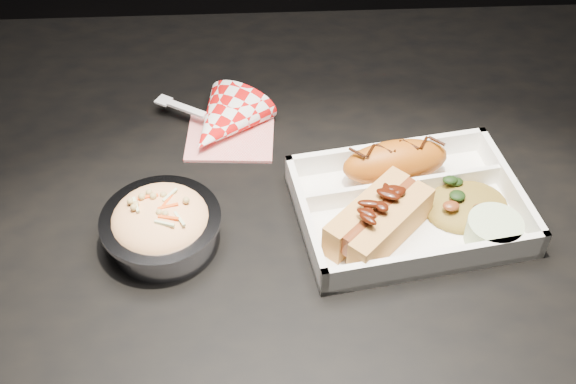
% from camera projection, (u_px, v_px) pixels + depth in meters
% --- Properties ---
extents(dining_table, '(1.20, 0.80, 0.75)m').
position_uv_depth(dining_table, '(326.00, 241.00, 0.92)').
color(dining_table, black).
rests_on(dining_table, ground).
extents(food_tray, '(0.28, 0.22, 0.04)m').
position_uv_depth(food_tray, '(408.00, 209.00, 0.82)').
color(food_tray, white).
rests_on(food_tray, dining_table).
extents(fried_pastry, '(0.13, 0.07, 0.05)m').
position_uv_depth(fried_pastry, '(395.00, 162.00, 0.84)').
color(fried_pastry, '#B75912').
rests_on(fried_pastry, food_tray).
extents(hotdog, '(0.13, 0.13, 0.06)m').
position_uv_depth(hotdog, '(379.00, 219.00, 0.78)').
color(hotdog, '#D19247').
rests_on(hotdog, food_tray).
extents(fried_rice_mound, '(0.11, 0.10, 0.03)m').
position_uv_depth(fried_rice_mound, '(468.00, 200.00, 0.82)').
color(fried_rice_mound, olive).
rests_on(fried_rice_mound, food_tray).
extents(cupcake_liner, '(0.06, 0.06, 0.03)m').
position_uv_depth(cupcake_liner, '(494.00, 231.00, 0.78)').
color(cupcake_liner, '#B9D19E').
rests_on(cupcake_liner, food_tray).
extents(foil_coleslaw_cup, '(0.13, 0.13, 0.07)m').
position_uv_depth(foil_coleslaw_cup, '(161.00, 224.00, 0.78)').
color(foil_coleslaw_cup, silver).
rests_on(foil_coleslaw_cup, dining_table).
extents(napkin_fork, '(0.16, 0.15, 0.10)m').
position_uv_depth(napkin_fork, '(222.00, 124.00, 0.92)').
color(napkin_fork, red).
rests_on(napkin_fork, dining_table).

